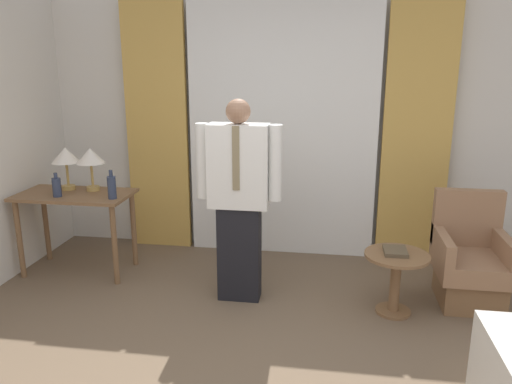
% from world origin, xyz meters
% --- Properties ---
extents(wall_back, '(10.00, 0.06, 2.70)m').
position_xyz_m(wall_back, '(0.00, 2.69, 1.35)').
color(wall_back, silver).
rests_on(wall_back, ground_plane).
extents(curtain_sheer_center, '(1.90, 0.06, 2.58)m').
position_xyz_m(curtain_sheer_center, '(0.00, 2.56, 1.29)').
color(curtain_sheer_center, white).
rests_on(curtain_sheer_center, ground_plane).
extents(curtain_drape_left, '(0.65, 0.06, 2.58)m').
position_xyz_m(curtain_drape_left, '(-1.32, 2.56, 1.29)').
color(curtain_drape_left, gold).
rests_on(curtain_drape_left, ground_plane).
extents(curtain_drape_right, '(0.65, 0.06, 2.58)m').
position_xyz_m(curtain_drape_right, '(1.32, 2.56, 1.29)').
color(curtain_drape_right, gold).
rests_on(curtain_drape_right, ground_plane).
extents(desk, '(1.05, 0.57, 0.78)m').
position_xyz_m(desk, '(-1.87, 1.74, 0.65)').
color(desk, brown).
rests_on(desk, ground_plane).
extents(table_lamp_left, '(0.27, 0.27, 0.41)m').
position_xyz_m(table_lamp_left, '(-1.99, 1.88, 1.10)').
color(table_lamp_left, tan).
rests_on(table_lamp_left, desk).
extents(table_lamp_right, '(0.27, 0.27, 0.41)m').
position_xyz_m(table_lamp_right, '(-1.74, 1.88, 1.10)').
color(table_lamp_right, tan).
rests_on(table_lamp_right, desk).
extents(bottle_near_edge, '(0.08, 0.08, 0.26)m').
position_xyz_m(bottle_near_edge, '(-1.43, 1.63, 0.89)').
color(bottle_near_edge, '#2D3851').
rests_on(bottle_near_edge, desk).
extents(bottle_by_lamp, '(0.08, 0.08, 0.22)m').
position_xyz_m(bottle_by_lamp, '(-1.96, 1.61, 0.87)').
color(bottle_by_lamp, '#2D3851').
rests_on(bottle_by_lamp, desk).
extents(person, '(0.70, 0.23, 1.70)m').
position_xyz_m(person, '(-0.24, 1.43, 0.92)').
color(person, black).
rests_on(person, ground_plane).
extents(armchair, '(0.57, 0.63, 0.92)m').
position_xyz_m(armchair, '(1.69, 1.65, 0.33)').
color(armchair, brown).
rests_on(armchair, ground_plane).
extents(side_table, '(0.51, 0.51, 0.51)m').
position_xyz_m(side_table, '(1.05, 1.35, 0.35)').
color(side_table, brown).
rests_on(side_table, ground_plane).
extents(book, '(0.18, 0.23, 0.03)m').
position_xyz_m(book, '(1.03, 1.37, 0.52)').
color(book, brown).
rests_on(book, side_table).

